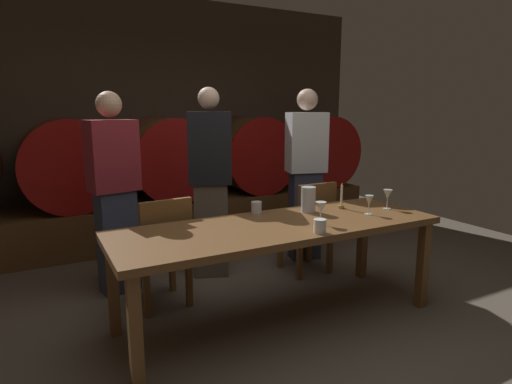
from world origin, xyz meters
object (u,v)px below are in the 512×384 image
(wine_barrel_left, at_px, (68,164))
(cup_left, at_px, (256,208))
(wine_glass_right, at_px, (388,195))
(wine_barrel_center, at_px, (168,159))
(guest_right, at_px, (306,174))
(chair_right, at_px, (310,223))
(wine_barrel_far_right, at_px, (315,151))
(candle_center, at_px, (341,201))
(wine_barrel_right, at_px, (250,154))
(dining_table, at_px, (279,233))
(wine_glass_center, at_px, (369,201))
(wine_glass_left, at_px, (321,209))
(cup_right, at_px, (320,226))
(chair_left, at_px, (162,247))
(pitcher, at_px, (308,199))
(guest_center, at_px, (210,182))
(guest_left, at_px, (115,193))

(wine_barrel_left, distance_m, cup_left, 2.39)
(wine_barrel_left, height_order, wine_glass_right, wine_barrel_left)
(wine_barrel_center, height_order, guest_right, guest_right)
(chair_right, height_order, guest_right, guest_right)
(wine_barrel_far_right, distance_m, candle_center, 2.62)
(wine_barrel_right, relative_size, guest_right, 0.56)
(dining_table, height_order, cup_left, cup_left)
(wine_barrel_right, relative_size, candle_center, 4.49)
(wine_barrel_center, height_order, cup_left, wine_barrel_center)
(wine_barrel_center, distance_m, candle_center, 2.38)
(chair_right, distance_m, wine_glass_center, 0.81)
(candle_center, bearing_deg, wine_glass_left, -144.31)
(wine_barrel_right, xyz_separation_m, wine_glass_right, (0.01, -2.43, -0.11))
(cup_right, bearing_deg, chair_left, 131.23)
(guest_right, bearing_deg, cup_right, 73.61)
(chair_left, relative_size, pitcher, 4.40)
(pitcher, bearing_deg, chair_left, 159.72)
(wine_barrel_center, height_order, wine_barrel_right, same)
(chair_right, bearing_deg, cup_left, 23.06)
(wine_barrel_center, distance_m, wine_glass_left, 2.59)
(candle_center, height_order, pitcher, candle_center)
(guest_center, bearing_deg, wine_glass_right, 157.50)
(guest_center, bearing_deg, guest_right, -159.64)
(wine_barrel_center, bearing_deg, wine_glass_right, -65.58)
(chair_left, distance_m, wine_glass_left, 1.25)
(guest_left, bearing_deg, dining_table, 119.05)
(wine_barrel_left, xyz_separation_m, dining_table, (1.17, -2.41, -0.29))
(guest_left, bearing_deg, chair_left, 105.40)
(wine_barrel_far_right, bearing_deg, wine_glass_left, -124.85)
(guest_right, bearing_deg, guest_left, 13.24)
(guest_center, relative_size, cup_right, 18.42)
(wine_barrel_far_right, relative_size, guest_left, 0.58)
(guest_left, bearing_deg, wine_barrel_left, -91.82)
(chair_right, height_order, candle_center, candle_center)
(pitcher, bearing_deg, wine_glass_right, -19.11)
(wine_barrel_right, xyz_separation_m, pitcher, (-0.62, -2.22, -0.12))
(wine_barrel_center, xyz_separation_m, cup_right, (0.21, -2.74, -0.18))
(wine_glass_left, bearing_deg, guest_center, 106.39)
(wine_barrel_left, relative_size, candle_center, 4.49)
(chair_left, relative_size, candle_center, 4.08)
(cup_right, bearing_deg, wine_barrel_far_right, 54.98)
(wine_glass_left, bearing_deg, chair_right, 59.28)
(guest_center, xyz_separation_m, guest_right, (1.03, -0.02, 0.01))
(guest_left, xyz_separation_m, guest_right, (1.87, -0.05, 0.03))
(dining_table, bearing_deg, cup_left, 90.31)
(dining_table, height_order, chair_left, chair_left)
(cup_left, bearing_deg, wine_barrel_right, 64.18)
(wine_barrel_left, xyz_separation_m, wine_glass_left, (1.43, -2.56, -0.11))
(wine_barrel_right, height_order, wine_barrel_far_right, same)
(wine_barrel_right, relative_size, guest_left, 0.58)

